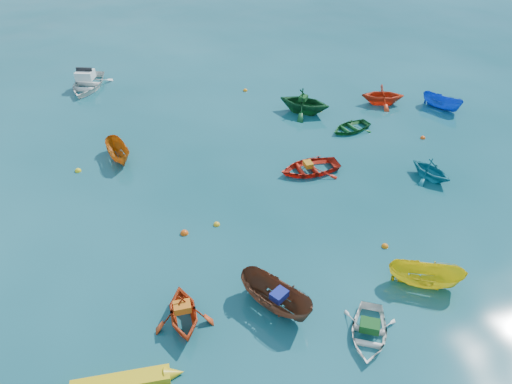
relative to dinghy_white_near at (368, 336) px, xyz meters
name	(u,v)px	position (x,y,z in m)	size (l,w,h in m)	color
ground	(303,260)	(-0.25, 4.62, 0.00)	(160.00, 160.00, 0.00)	#093C45
dinghy_white_near	(368,336)	(0.00, 0.00, 0.00)	(2.06, 2.87, 0.60)	white
sampan_brown_mid	(276,307)	(-2.57, 2.74, 0.00)	(1.33, 3.53, 1.36)	brown
dinghy_orange_w	(184,323)	(-6.18, 3.57, 0.00)	(2.35, 2.72, 1.43)	#C23812
sampan_yellow_mid	(423,285)	(3.65, 1.16, 0.00)	(1.18, 3.13, 1.21)	yellow
dinghy_green_e	(350,130)	(8.17, 13.49, 0.00)	(1.93, 2.69, 0.56)	#145723
dinghy_cyan_se	(429,178)	(9.16, 7.23, 0.00)	(2.07, 2.40, 1.26)	#16748A
sampan_orange_n	(120,159)	(-5.85, 16.33, 0.00)	(1.09, 2.90, 1.12)	#BA5E11
dinghy_green_n	(304,112)	(6.64, 16.79, 0.00)	(2.91, 3.37, 1.78)	#114A22
dinghy_red_ne	(309,171)	(3.51, 10.59, 0.00)	(2.43, 3.40, 0.70)	red
sampan_blue_far	(440,108)	(15.37, 13.36, 0.00)	(1.05, 2.78, 1.08)	blue
dinghy_orange_far	(381,104)	(12.15, 15.63, 0.00)	(2.47, 2.87, 1.51)	red
motorboat_white	(88,88)	(-5.83, 26.79, 0.00)	(2.98, 4.17, 1.46)	white
tarp_green_a	(370,326)	(0.06, 0.08, 0.48)	(0.74, 0.56, 0.36)	#134E1B
tarp_blue_a	(279,295)	(-2.51, 2.60, 0.84)	(0.66, 0.50, 0.32)	navy
tarp_orange_a	(182,307)	(-6.17, 3.62, 0.88)	(0.66, 0.50, 0.32)	orange
tarp_green_b	(303,98)	(6.57, 16.86, 1.04)	(0.62, 0.47, 0.30)	#114518
tarp_orange_b	(308,164)	(3.41, 10.61, 0.49)	(0.57, 0.43, 0.28)	#C67614
buoy_ye_a	(396,267)	(3.27, 2.48, 0.00)	(0.34, 0.34, 0.34)	yellow
buoy_or_b	(385,247)	(3.61, 3.78, 0.00)	(0.32, 0.32, 0.32)	orange
buoy_or_c	(184,234)	(-4.51, 8.56, 0.00)	(0.39, 0.39, 0.39)	#DB4D0B
buoy_ye_c	(217,225)	(-2.88, 8.51, 0.00)	(0.32, 0.32, 0.32)	gold
buoy_or_d	(423,138)	(11.66, 10.74, 0.00)	(0.32, 0.32, 0.32)	#DF480C
buoy_ye_d	(78,171)	(-8.25, 16.08, 0.00)	(0.36, 0.36, 0.36)	yellow
buoy_or_e	(245,91)	(4.42, 21.46, 0.00)	(0.33, 0.33, 0.33)	orange
buoy_ye_e	(320,111)	(7.72, 16.53, 0.00)	(0.37, 0.37, 0.37)	yellow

